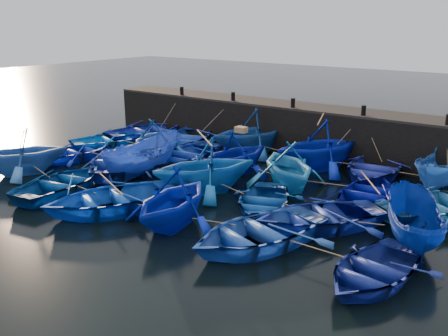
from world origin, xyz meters
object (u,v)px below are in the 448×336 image
Objects in this scene: boat_8 at (184,155)px; boat_0 at (148,130)px; boat_13 at (79,151)px; wooden_crate at (241,130)px; boat_20 at (21,151)px.

boat_0 is at bearing 146.14° from boat_8.
wooden_crate reaches higher than boat_13.
boat_8 is 1.28× the size of boat_13.
boat_20 is at bearing -145.68° from wooden_crate.
boat_20 reaches higher than boat_0.
boat_0 is 1.31× the size of boat_13.
boat_20 is (-0.00, -3.32, 0.71)m from boat_13.
boat_20 is (-5.38, -5.74, 0.58)m from boat_8.
wooden_crate is at bearing 176.45° from boat_0.
boat_8 is 9.93× the size of wooden_crate.
boat_20 is at bearing -138.03° from boat_8.
boat_13 is 3.40m from boat_20.
boat_20 reaches higher than boat_13.
wooden_crate is at bearing -153.52° from boat_13.
boat_0 is at bearing -77.51° from boat_13.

